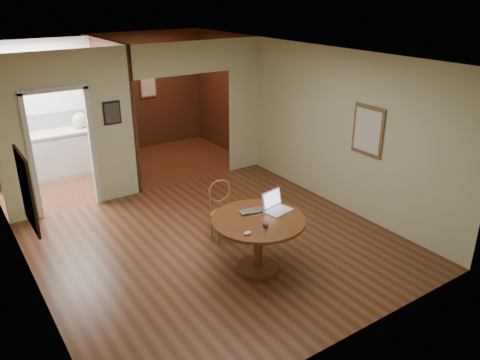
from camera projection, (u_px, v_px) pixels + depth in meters
floor at (219, 245)px, 7.03m from camera, size 5.00×5.00×0.00m
room_shell at (109, 121)px, 8.68m from camera, size 5.20×7.50×5.00m
dining_table at (258, 232)px, 6.22m from camera, size 1.24×1.24×0.78m
chair at (222, 207)px, 7.05m from camera, size 0.45×0.45×0.93m
open_laptop at (275, 205)px, 6.37m from camera, size 0.40×0.37×0.25m
closed_laptop at (254, 213)px, 6.27m from camera, size 0.41×0.31×0.03m
mouse at (248, 233)px, 5.73m from camera, size 0.11×0.07×0.04m
wine_glass at (265, 225)px, 5.89m from camera, size 0.08×0.08×0.09m
pen at (266, 231)px, 5.82m from camera, size 0.11×0.08×0.01m
kitchen_cabinet at (52, 155)px, 9.38m from camera, size 2.06×0.60×0.94m
grocery_bag at (80, 120)px, 9.47m from camera, size 0.36×0.32×0.32m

